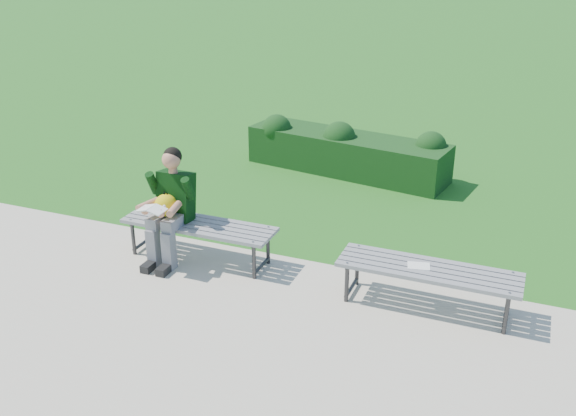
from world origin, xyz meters
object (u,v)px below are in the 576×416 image
object	(u,v)px
bench_right	(428,273)
paper_sheet	(419,266)
bench_left	(199,228)
hedge	(346,151)
seated_boy	(170,203)

from	to	relation	value
bench_right	paper_sheet	bearing A→B (deg)	-180.00
bench_left	bench_right	world-z (taller)	same
bench_left	paper_sheet	xyz separation A→B (m)	(2.54, -0.08, 0.06)
paper_sheet	bench_right	bearing A→B (deg)	0.00
bench_right	bench_left	bearing A→B (deg)	178.27
hedge	bench_left	world-z (taller)	hedge
hedge	paper_sheet	world-z (taller)	hedge
hedge	seated_boy	xyz separation A→B (m)	(-0.97, -3.64, 0.36)
seated_boy	paper_sheet	bearing A→B (deg)	0.34
hedge	bench_left	distance (m)	3.61
bench_right	seated_boy	distance (m)	2.95
hedge	seated_boy	bearing A→B (deg)	-104.86
hedge	bench_right	bearing A→B (deg)	-61.46
hedge	seated_boy	distance (m)	3.79
bench_right	paper_sheet	xyz separation A→B (m)	(-0.10, -0.00, 0.06)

